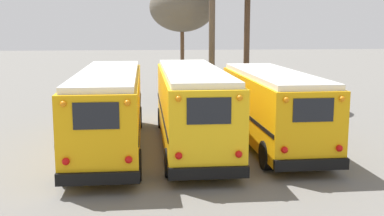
{
  "coord_description": "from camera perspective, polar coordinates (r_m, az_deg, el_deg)",
  "views": [
    {
      "loc": [
        -1.89,
        -19.22,
        4.85
      ],
      "look_at": [
        0.0,
        -0.31,
        1.61
      ],
      "focal_mm": 45.0,
      "sensor_mm": 36.0,
      "label": 1
    }
  ],
  "objects": [
    {
      "name": "school_bus_1",
      "position": [
        19.3,
        -0.01,
        0.38
      ],
      "size": [
        2.54,
        10.54,
        3.19
      ],
      "color": "yellow",
      "rests_on": "ground"
    },
    {
      "name": "ground_plane",
      "position": [
        19.91,
        -0.09,
        -4.41
      ],
      "size": [
        160.0,
        160.0,
        0.0
      ],
      "primitive_type": "plane",
      "color": "#66635E"
    },
    {
      "name": "utility_pole",
      "position": [
        28.04,
        2.37,
        8.04
      ],
      "size": [
        1.8,
        0.36,
        7.89
      ],
      "color": "brown",
      "rests_on": "ground"
    },
    {
      "name": "school_bus_2",
      "position": [
        19.81,
        9.47,
        0.28
      ],
      "size": [
        2.6,
        9.4,
        3.03
      ],
      "color": "#E5A00C",
      "rests_on": "ground"
    },
    {
      "name": "bare_tree_1",
      "position": [
        31.46,
        -1.17,
        11.84
      ],
      "size": [
        4.2,
        4.2,
        7.63
      ],
      "color": "brown",
      "rests_on": "ground"
    },
    {
      "name": "school_bus_0",
      "position": [
        19.17,
        -9.76,
        0.12
      ],
      "size": [
        2.5,
        10.91,
        3.14
      ],
      "color": "#E5A00C",
      "rests_on": "ground"
    }
  ]
}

